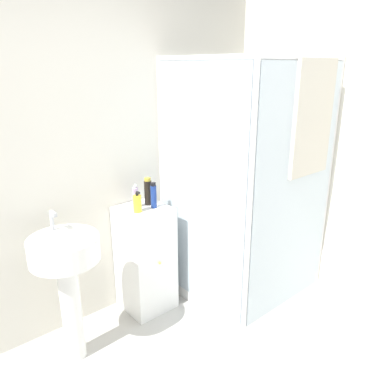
{
  "coord_description": "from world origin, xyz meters",
  "views": [
    {
      "loc": [
        -1.02,
        -0.73,
        1.85
      ],
      "look_at": [
        0.55,
        1.09,
        1.04
      ],
      "focal_mm": 35.0,
      "sensor_mm": 36.0,
      "label": 1
    }
  ],
  "objects_px": {
    "soap_dispenser": "(137,203)",
    "shampoo_bottle_blue": "(154,196)",
    "sink": "(66,268)",
    "lotion_bottle_white": "(135,197)",
    "shampoo_bottle_tall_black": "(148,192)"
  },
  "relations": [
    {
      "from": "sink",
      "to": "lotion_bottle_white",
      "type": "relative_size",
      "value": 5.45
    },
    {
      "from": "sink",
      "to": "shampoo_bottle_tall_black",
      "type": "distance_m",
      "value": 0.83
    },
    {
      "from": "shampoo_bottle_tall_black",
      "to": "shampoo_bottle_blue",
      "type": "bearing_deg",
      "value": -94.98
    },
    {
      "from": "soap_dispenser",
      "to": "shampoo_bottle_blue",
      "type": "bearing_deg",
      "value": -2.79
    },
    {
      "from": "shampoo_bottle_blue",
      "to": "lotion_bottle_white",
      "type": "distance_m",
      "value": 0.14
    },
    {
      "from": "soap_dispenser",
      "to": "shampoo_bottle_tall_black",
      "type": "distance_m",
      "value": 0.17
    },
    {
      "from": "sink",
      "to": "lotion_bottle_white",
      "type": "bearing_deg",
      "value": 17.67
    },
    {
      "from": "shampoo_bottle_tall_black",
      "to": "shampoo_bottle_blue",
      "type": "distance_m",
      "value": 0.08
    },
    {
      "from": "soap_dispenser",
      "to": "lotion_bottle_white",
      "type": "distance_m",
      "value": 0.1
    },
    {
      "from": "sink",
      "to": "soap_dispenser",
      "type": "distance_m",
      "value": 0.67
    },
    {
      "from": "lotion_bottle_white",
      "to": "shampoo_bottle_tall_black",
      "type": "bearing_deg",
      "value": -6.22
    },
    {
      "from": "shampoo_bottle_tall_black",
      "to": "shampoo_bottle_blue",
      "type": "xyz_separation_m",
      "value": [
        -0.01,
        -0.08,
        -0.01
      ]
    },
    {
      "from": "sink",
      "to": "shampoo_bottle_blue",
      "type": "bearing_deg",
      "value": 8.56
    },
    {
      "from": "sink",
      "to": "shampoo_bottle_blue",
      "type": "height_order",
      "value": "shampoo_bottle_blue"
    },
    {
      "from": "sink",
      "to": "soap_dispenser",
      "type": "xyz_separation_m",
      "value": [
        0.61,
        0.12,
        0.25
      ]
    }
  ]
}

